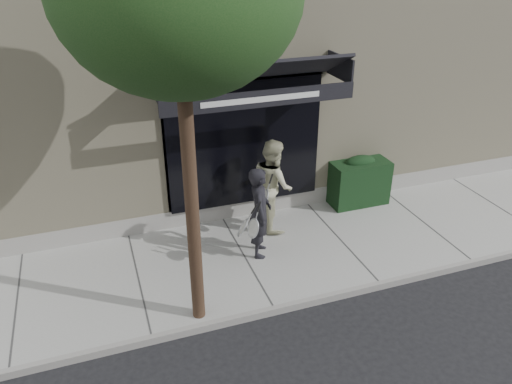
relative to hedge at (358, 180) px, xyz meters
name	(u,v)px	position (x,y,z in m)	size (l,w,h in m)	color
ground	(338,243)	(-1.10, -1.25, -0.66)	(80.00, 80.00, 0.00)	black
sidewalk	(339,240)	(-1.10, -1.25, -0.60)	(20.00, 3.00, 0.12)	#969591
curb	(380,285)	(-1.10, -2.80, -0.59)	(20.00, 0.10, 0.14)	gray
building_facade	(257,56)	(-1.11, 3.71, 2.08)	(14.30, 8.04, 5.64)	beige
hedge	(358,180)	(0.00, 0.00, 0.00)	(1.30, 0.70, 1.14)	black
pedestrian_front	(260,213)	(-2.79, -1.21, 0.35)	(0.86, 0.88, 1.78)	black
pedestrian_back	(273,185)	(-2.20, -0.35, 0.42)	(0.78, 0.98, 1.91)	#BCBB97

